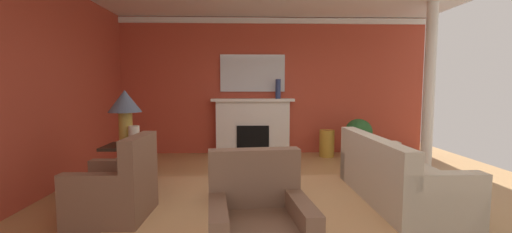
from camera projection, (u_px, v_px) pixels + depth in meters
ground_plane at (281, 196)px, 4.54m from camera, size 8.37×8.37×0.00m
wall_fireplace at (267, 86)px, 7.43m from camera, size 7.04×0.12×3.01m
wall_window at (45, 86)px, 4.60m from camera, size 0.12×6.55×3.01m
crown_moulding at (268, 21)px, 7.22m from camera, size 7.04×0.08×0.12m
area_rug at (261, 201)px, 4.32m from camera, size 3.34×2.46×0.01m
fireplace at (253, 128)px, 7.29m from camera, size 1.80×0.35×1.23m
mantel_mirror at (253, 73)px, 7.30m from camera, size 1.42×0.04×0.81m
sofa at (394, 178)px, 4.34m from camera, size 0.91×2.11×0.85m
armchair_near_window at (116, 192)px, 3.75m from camera, size 0.83×0.83×0.95m
coffee_table at (261, 176)px, 4.29m from camera, size 1.00×1.00×0.45m
side_table at (127, 166)px, 4.55m from camera, size 0.56×0.56×0.70m
table_lamp at (125, 107)px, 4.48m from camera, size 0.44×0.44×0.75m
vase_mantel_right at (278, 89)px, 7.18m from camera, size 0.11×0.11×0.42m
vase_on_side_table at (134, 136)px, 4.40m from camera, size 0.14×0.14×0.28m
vase_tall_corner at (327, 143)px, 7.07m from camera, size 0.32×0.32×0.57m
book_red_cover at (258, 164)px, 4.40m from camera, size 0.29×0.22×0.04m
book_art_folio at (260, 163)px, 4.31m from camera, size 0.22×0.16×0.03m
potted_plant at (358, 135)px, 6.84m from camera, size 0.56×0.56×0.83m
column_white at (429, 86)px, 6.09m from camera, size 0.20×0.20×3.01m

